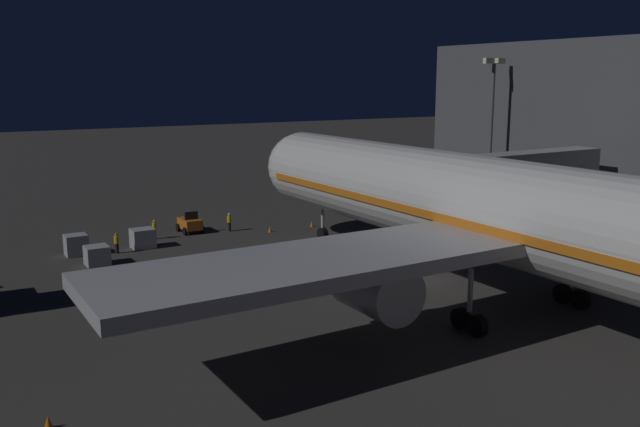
# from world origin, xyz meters

# --- Properties ---
(ground_plane) EXTENTS (320.00, 320.00, 0.00)m
(ground_plane) POSITION_xyz_m (0.00, 0.00, 0.00)
(ground_plane) COLOR #383533
(airliner_at_gate) EXTENTS (48.24, 60.25, 20.64)m
(airliner_at_gate) POSITION_xyz_m (-0.00, 9.66, 5.90)
(airliner_at_gate) COLOR silver
(airliner_at_gate) RESTS_ON ground_plane
(jet_bridge) EXTENTS (23.14, 3.40, 7.52)m
(jet_bridge) POSITION_xyz_m (-12.35, -6.81, 5.99)
(jet_bridge) COLOR #9E9E99
(jet_bridge) RESTS_ON ground_plane
(apron_floodlight_mast) EXTENTS (2.90, 0.50, 15.81)m
(apron_floodlight_mast) POSITION_xyz_m (-25.50, -19.49, 9.31)
(apron_floodlight_mast) COLOR #59595E
(apron_floodlight_mast) RESTS_ON ground_plane
(pushback_tug) EXTENTS (1.86, 2.57, 1.95)m
(pushback_tug) POSITION_xyz_m (8.38, -22.52, 0.78)
(pushback_tug) COLOR orange
(pushback_tug) RESTS_ON ground_plane
(baggage_container_near_belt) EXTENTS (1.65, 1.51, 1.64)m
(baggage_container_near_belt) POSITION_xyz_m (18.90, -19.46, 0.82)
(baggage_container_near_belt) COLOR #B7BABF
(baggage_container_near_belt) RESTS_ON ground_plane
(baggage_container_mid_row) EXTENTS (1.66, 1.69, 1.43)m
(baggage_container_mid_row) POSITION_xyz_m (18.17, -15.75, 0.71)
(baggage_container_mid_row) COLOR #B7BABF
(baggage_container_mid_row) RESTS_ON ground_plane
(baggage_container_far_row) EXTENTS (1.80, 1.60, 1.58)m
(baggage_container_far_row) POSITION_xyz_m (13.73, -19.10, 0.79)
(baggage_container_far_row) COLOR #B7BABF
(baggage_container_far_row) RESTS_ON ground_plane
(ground_crew_near_nose_gear) EXTENTS (0.40, 0.40, 1.69)m
(ground_crew_near_nose_gear) POSITION_xyz_m (5.17, -21.09, 0.93)
(ground_crew_near_nose_gear) COLOR black
(ground_crew_near_nose_gear) RESTS_ON ground_plane
(ground_crew_under_port_wing) EXTENTS (0.40, 0.40, 1.71)m
(ground_crew_under_port_wing) POSITION_xyz_m (11.94, -21.59, 0.94)
(ground_crew_under_port_wing) COLOR black
(ground_crew_under_port_wing) RESTS_ON ground_plane
(ground_crew_walking_aft) EXTENTS (0.40, 0.40, 1.67)m
(ground_crew_walking_aft) POSITION_xyz_m (16.02, -18.38, 0.92)
(ground_crew_walking_aft) COLOR black
(ground_crew_walking_aft) RESTS_ON ground_plane
(traffic_cone_nose_port) EXTENTS (0.36, 0.36, 0.55)m
(traffic_cone_nose_port) POSITION_xyz_m (-2.20, -18.82, 0.28)
(traffic_cone_nose_port) COLOR orange
(traffic_cone_nose_port) RESTS_ON ground_plane
(traffic_cone_nose_starboard) EXTENTS (0.36, 0.36, 0.55)m
(traffic_cone_nose_starboard) POSITION_xyz_m (2.20, -18.82, 0.28)
(traffic_cone_nose_starboard) COLOR orange
(traffic_cone_nose_starboard) RESTS_ON ground_plane
(traffic_cone_wingtip_svc_side) EXTENTS (0.36, 0.36, 0.55)m
(traffic_cone_wingtip_svc_side) POSITION_xyz_m (25.62, 7.74, 0.28)
(traffic_cone_wingtip_svc_side) COLOR orange
(traffic_cone_wingtip_svc_side) RESTS_ON ground_plane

